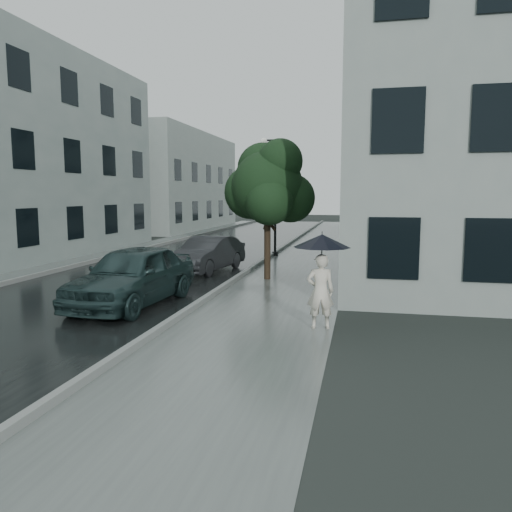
% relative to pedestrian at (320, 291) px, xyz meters
% --- Properties ---
extents(ground, '(120.00, 120.00, 0.00)m').
position_rel_pedestrian_xyz_m(ground, '(-1.70, 0.30, -0.82)').
color(ground, black).
rests_on(ground, ground).
extents(sidewalk, '(3.50, 60.00, 0.01)m').
position_rel_pedestrian_xyz_m(sidewalk, '(-1.45, 12.30, -0.82)').
color(sidewalk, slate).
rests_on(sidewalk, ground).
extents(kerb_near, '(0.15, 60.00, 0.15)m').
position_rel_pedestrian_xyz_m(kerb_near, '(-3.27, 12.30, -0.75)').
color(kerb_near, slate).
rests_on(kerb_near, ground).
extents(asphalt_road, '(6.85, 60.00, 0.00)m').
position_rel_pedestrian_xyz_m(asphalt_road, '(-6.78, 12.30, -0.82)').
color(asphalt_road, black).
rests_on(asphalt_road, ground).
extents(kerb_far, '(0.15, 60.00, 0.15)m').
position_rel_pedestrian_xyz_m(kerb_far, '(-10.27, 12.30, -0.75)').
color(kerb_far, slate).
rests_on(kerb_far, ground).
extents(sidewalk_far, '(1.70, 60.00, 0.01)m').
position_rel_pedestrian_xyz_m(sidewalk_far, '(-11.20, 12.30, -0.82)').
color(sidewalk_far, '#4C5451').
rests_on(sidewalk_far, ground).
extents(building_near, '(7.02, 36.00, 9.00)m').
position_rel_pedestrian_xyz_m(building_near, '(3.77, 19.80, 3.68)').
color(building_near, gray).
rests_on(building_near, ground).
extents(building_far_b, '(7.02, 18.00, 8.00)m').
position_rel_pedestrian_xyz_m(building_far_b, '(-15.47, 30.30, 3.18)').
color(building_far_b, gray).
rests_on(building_far_b, ground).
extents(pedestrian, '(0.66, 0.50, 1.63)m').
position_rel_pedestrian_xyz_m(pedestrian, '(0.00, 0.00, 0.00)').
color(pedestrian, beige).
rests_on(pedestrian, sidewalk).
extents(umbrella, '(1.56, 1.56, 1.17)m').
position_rel_pedestrian_xyz_m(umbrella, '(0.02, -0.02, 1.09)').
color(umbrella, black).
rests_on(umbrella, ground).
extents(street_tree, '(3.15, 2.86, 4.71)m').
position_rel_pedestrian_xyz_m(street_tree, '(-2.30, 6.08, 2.35)').
color(street_tree, '#332619').
rests_on(street_tree, ground).
extents(lamp_post, '(0.85, 0.32, 5.47)m').
position_rel_pedestrian_xyz_m(lamp_post, '(-3.30, 12.41, 2.30)').
color(lamp_post, black).
rests_on(lamp_post, ground).
extents(car_near, '(2.19, 4.73, 1.57)m').
position_rel_pedestrian_xyz_m(car_near, '(-4.99, 1.29, -0.03)').
color(car_near, '#1C3030').
rests_on(car_near, ground).
extents(car_far, '(2.04, 4.14, 1.31)m').
position_rel_pedestrian_xyz_m(car_far, '(-4.82, 7.23, -0.16)').
color(car_far, black).
rests_on(car_far, ground).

